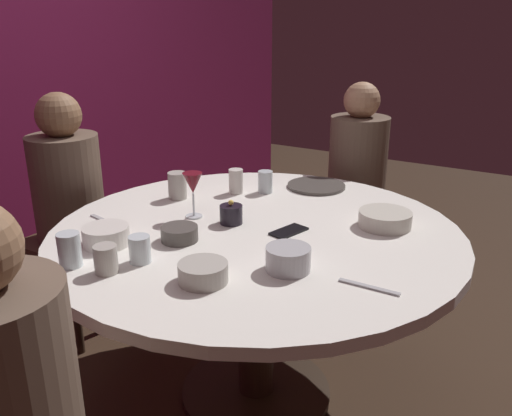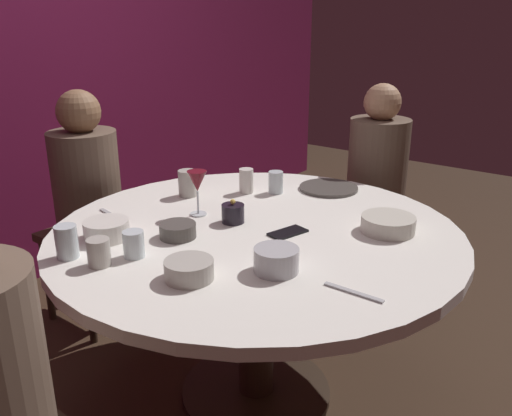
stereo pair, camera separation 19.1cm
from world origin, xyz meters
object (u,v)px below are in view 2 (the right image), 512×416
object	(u,v)px
cup_by_right_diner	(67,242)
cup_center_front	(276,182)
cup_far_edge	(246,181)
cup_beside_wine	(187,183)
cell_phone	(288,233)
bowl_serving_large	(276,260)
seated_diner_back	(87,183)
bowl_rice_portion	(388,224)
seated_diner_right	(377,172)
bowl_sauce_side	(107,230)
bowl_small_white	(178,230)
dining_table	(256,261)
bowl_salad_center	(189,270)
dinner_plate	(329,188)
cup_by_left_diner	(99,252)
candle_holder	(234,213)
cup_near_candle	(134,244)
wine_glass	(197,183)

from	to	relation	value
cup_by_right_diner	cup_center_front	world-z (taller)	cup_by_right_diner
cup_far_edge	cup_beside_wine	xyz separation A→B (m)	(-0.19, 0.17, 0.00)
cell_phone	bowl_serving_large	distance (m)	0.30
bowl_serving_large	seated_diner_back	bearing A→B (deg)	79.40
bowl_rice_portion	cup_by_right_diner	size ratio (longest dim) A/B	1.78
seated_diner_right	cup_far_edge	distance (m)	0.76
seated_diner_right	cup_far_edge	bearing A→B (deg)	-22.59
bowl_serving_large	cup_far_edge	bearing A→B (deg)	44.97
bowl_sauce_side	cup_by_right_diner	bearing A→B (deg)	-170.75
cell_phone	cup_center_front	distance (m)	0.47
seated_diner_right	cup_beside_wine	world-z (taller)	seated_diner_right
bowl_small_white	bowl_sauce_side	bearing A→B (deg)	129.38
dining_table	bowl_salad_center	bearing A→B (deg)	-169.19
cell_phone	cup_center_front	xyz separation A→B (m)	(0.35, 0.30, 0.04)
seated_diner_back	cell_phone	size ratio (longest dim) A/B	8.21
bowl_salad_center	cup_center_front	size ratio (longest dim) A/B	1.53
bowl_sauce_side	dinner_plate	bearing A→B (deg)	-19.15
cup_by_left_diner	candle_holder	bearing A→B (deg)	-9.86
dining_table	cup_near_candle	xyz separation A→B (m)	(-0.43, 0.16, 0.17)
candle_holder	bowl_rice_portion	world-z (taller)	candle_holder
cell_phone	cup_by_right_diner	size ratio (longest dim) A/B	1.30
bowl_serving_large	bowl_salad_center	xyz separation A→B (m)	(-0.19, 0.17, -0.01)
bowl_sauce_side	cup_near_candle	size ratio (longest dim) A/B	1.79
cup_far_edge	wine_glass	bearing A→B (deg)	-175.77
seated_diner_back	candle_holder	distance (m)	0.90
cup_near_candle	cup_beside_wine	size ratio (longest dim) A/B	0.77
bowl_sauce_side	cup_by_left_diner	world-z (taller)	cup_by_left_diner
bowl_small_white	cup_beside_wine	distance (m)	0.46
cup_by_left_diner	bowl_salad_center	bearing A→B (deg)	-70.16
dining_table	bowl_salad_center	xyz separation A→B (m)	(-0.43, -0.08, 0.16)
dinner_plate	bowl_sauce_side	world-z (taller)	bowl_sauce_side
candle_holder	dinner_plate	world-z (taller)	candle_holder
cup_near_candle	cup_by_right_diner	distance (m)	0.21
bowl_serving_large	wine_glass	bearing A→B (deg)	67.53
wine_glass	cup_by_right_diner	world-z (taller)	wine_glass
bowl_small_white	cup_center_front	bearing A→B (deg)	1.71
seated_diner_right	cup_far_edge	world-z (taller)	seated_diner_right
bowl_salad_center	cup_near_candle	world-z (taller)	cup_near_candle
candle_holder	cup_center_front	distance (m)	0.39
bowl_serving_large	cup_by_right_diner	bearing A→B (deg)	118.78
cup_near_candle	cup_by_left_diner	world-z (taller)	same
seated_diner_back	bowl_sauce_side	distance (m)	0.76
cup_far_edge	bowl_sauce_side	bearing A→B (deg)	174.57
bowl_rice_portion	cup_near_candle	xyz separation A→B (m)	(-0.69, 0.56, 0.01)
cup_center_front	cup_beside_wine	world-z (taller)	cup_beside_wine
dining_table	cup_far_edge	world-z (taller)	cup_far_edge
wine_glass	dinner_plate	xyz separation A→B (m)	(0.59, -0.24, -0.12)
dining_table	cup_by_left_diner	size ratio (longest dim) A/B	17.12
wine_glass	cup_beside_wine	bearing A→B (deg)	53.63
bowl_salad_center	bowl_serving_large	bearing A→B (deg)	-41.89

